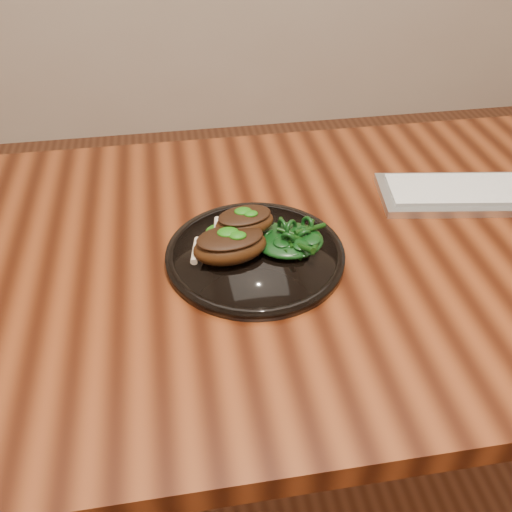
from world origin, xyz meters
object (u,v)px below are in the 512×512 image
at_px(desk, 324,280).
at_px(lamb_chop_front, 230,245).
at_px(plate, 255,255).
at_px(greens_heap, 289,237).
at_px(keyboard, 501,193).

relative_size(desk, lamb_chop_front, 12.81).
xyz_separation_m(plate, greens_heap, (0.06, 0.01, 0.03)).
bearing_deg(plate, lamb_chop_front, -166.40).
distance_m(desk, plate, 0.16).
distance_m(greens_heap, keyboard, 0.43).
bearing_deg(lamb_chop_front, greens_heap, 8.82).
distance_m(desk, keyboard, 0.37).
xyz_separation_m(plate, lamb_chop_front, (-0.04, -0.01, 0.03)).
bearing_deg(keyboard, lamb_chop_front, -167.27).
distance_m(desk, greens_heap, 0.14).
xyz_separation_m(greens_heap, keyboard, (0.42, 0.10, -0.02)).
height_order(greens_heap, keyboard, greens_heap).
height_order(lamb_chop_front, keyboard, lamb_chop_front).
height_order(desk, keyboard, keyboard).
relative_size(plate, lamb_chop_front, 2.25).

